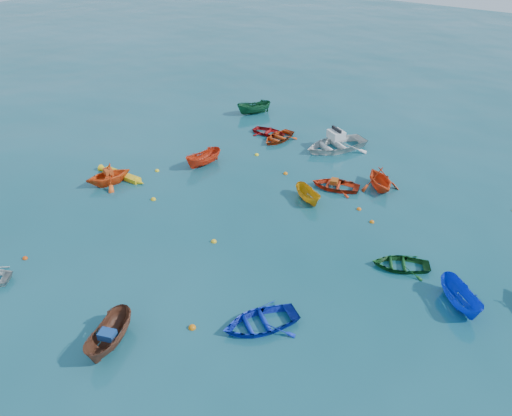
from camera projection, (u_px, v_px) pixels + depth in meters
The scene contains 27 objects.
ground at pixel (204, 254), 27.22m from camera, with size 160.00×160.00×0.00m, color #0A464F.
sampan_brown_mid at pixel (112, 345), 21.71m from camera, with size 1.21×3.22×1.25m, color brown.
dinghy_blue_se at pixel (260, 326), 22.69m from camera, with size 2.54×3.55×0.74m, color #0E28B4.
dinghy_orange_w at pixel (110, 184), 33.83m from camera, with size 2.60×3.01×1.58m, color #F95517.
sampan_yellow_mid at pixel (308, 201), 31.97m from camera, with size 0.98×2.59×1.00m, color orange.
dinghy_green_e at pixel (400, 267), 26.27m from camera, with size 2.12×2.96×0.61m, color #114919.
dinghy_red_nw at pixel (269, 134), 40.87m from camera, with size 2.04×2.85×0.59m, color #9F0D0E.
sampan_orange_n at pixel (204, 165), 36.17m from camera, with size 1.16×3.07×1.19m, color red.
dinghy_red_ne at pixel (335, 188), 33.37m from camera, with size 2.26×3.16×0.66m, color red.
sampan_blue_far at pixel (458, 306), 23.80m from camera, with size 1.14×3.03×1.17m, color blue.
dinghy_red_far at pixel (278, 140), 39.91m from camera, with size 2.29×3.20×0.66m, color #CE4011.
dinghy_orange_far at pixel (379, 188), 33.35m from camera, with size 2.58×2.99×1.57m, color #EF4516.
sampan_green_far at pixel (254, 114), 44.68m from camera, with size 1.19×3.17×1.22m, color #12512B.
kayak_yellow at pixel (122, 177), 34.67m from camera, with size 0.58×3.92×0.39m, color gold, non-canonical shape.
motorboat_white at pixel (335, 149), 38.51m from camera, with size 3.61×5.04×1.65m, color silver.
tarp_blue_a at pixel (107, 335), 21.17m from camera, with size 0.69×0.52×0.33m, color navy.
tarp_orange_a at pixel (108, 171), 33.35m from camera, with size 0.67×0.51×0.33m, color #D14515.
tarp_orange_b at pixel (334, 181), 33.15m from camera, with size 0.61×0.47×0.30m, color #B14912.
buoy_or_a at pixel (25, 259), 26.88m from camera, with size 0.29×0.29×0.29m, color #D0430B.
buoy_ye_a at pixel (153, 200), 32.08m from camera, with size 0.34×0.34×0.34m, color gold.
buoy_or_b at pixel (192, 328), 22.57m from camera, with size 0.35×0.35×0.35m, color orange.
buoy_ye_b at pixel (157, 171), 35.42m from camera, with size 0.31×0.31×0.31m, color yellow.
buoy_or_c at pixel (285, 174), 35.05m from camera, with size 0.32×0.32×0.32m, color orange.
buoy_ye_c at pixel (214, 242), 28.18m from camera, with size 0.33×0.33×0.33m, color yellow.
buoy_or_d at pixel (359, 209), 31.08m from camera, with size 0.29×0.29×0.29m, color orange.
buoy_ye_d at pixel (257, 155), 37.59m from camera, with size 0.32×0.32×0.32m, color yellow.
buoy_or_e at pixel (372, 222), 29.86m from camera, with size 0.30×0.30×0.30m, color orange.
Camera 1 is at (14.79, -16.15, 16.61)m, focal length 35.00 mm.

